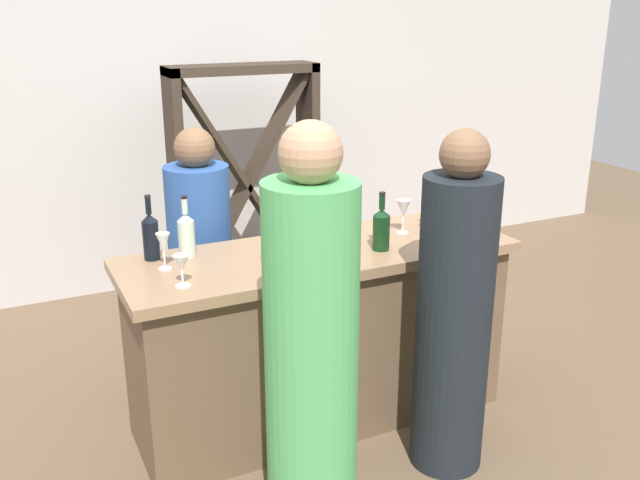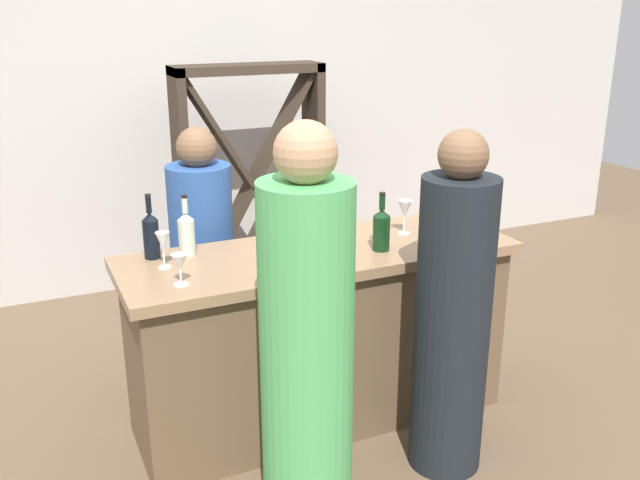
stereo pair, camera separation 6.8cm
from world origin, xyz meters
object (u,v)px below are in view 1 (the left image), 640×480
Objects in this scene: wine_glass_near_right at (270,243)px; wine_glass_far_center at (163,244)px; wine_glass_near_center at (446,222)px; wine_glass_far_right at (450,203)px; wine_bottle_second_left_clear_pale at (186,234)px; wine_bottle_rightmost_near_black at (459,209)px; wine_bottle_leftmost_near_black at (151,235)px; person_center_guest at (454,318)px; wine_bottle_center_dark_green at (381,228)px; person_server_behind at (202,270)px; wine_bottle_second_right_near_black at (434,210)px; wine_glass_far_left at (403,209)px; person_left_guest at (311,355)px; wine_glass_near_left at (182,264)px; wine_rack at (246,185)px.

wine_glass_far_center is at bearing 155.97° from wine_glass_near_right.
wine_glass_near_center is at bearing -9.56° from wine_glass_far_center.
wine_glass_far_right is (0.23, 0.28, -0.01)m from wine_glass_near_center.
wine_bottle_rightmost_near_black is at bearing -9.86° from wine_bottle_second_left_clear_pale.
wine_bottle_leftmost_near_black is 0.20× the size of person_center_guest.
wine_bottle_center_dark_green is 0.20× the size of person_server_behind.
person_server_behind is at bearing 158.58° from wine_glass_far_right.
wine_bottle_second_right_near_black reaches higher than wine_bottle_second_left_clear_pale.
wine_bottle_second_left_clear_pale is 1.09m from wine_glass_far_left.
wine_bottle_center_dark_green is 1.71× the size of wine_glass_far_center.
wine_glass_far_center is at bearing 51.62° from person_center_guest.
wine_glass_far_center is at bearing 170.44° from wine_glass_near_center.
wine_glass_far_center is 0.12× the size of person_server_behind.
wine_bottle_leftmost_near_black is 1.24m from wine_glass_far_left.
wine_bottle_rightmost_near_black is at bearing 35.10° from wine_glass_near_center.
wine_bottle_rightmost_near_black reaches higher than wine_glass_far_left.
wine_glass_near_right is 0.10× the size of person_left_guest.
person_left_guest is at bearing -145.83° from wine_bottle_second_right_near_black.
person_center_guest is (1.07, -0.42, -0.28)m from wine_glass_near_left.
wine_bottle_rightmost_near_black is 1.84× the size of wine_glass_far_left.
wine_bottle_center_dark_green is (1.00, -0.34, -0.01)m from wine_bottle_leftmost_near_black.
wine_bottle_rightmost_near_black is at bearing -49.66° from person_left_guest.
wine_bottle_second_left_clear_pale is 1.24m from wine_glass_near_center.
person_center_guest reaches higher than wine_glass_far_center.
person_center_guest reaches higher than wine_glass_near_right.
wine_bottle_second_right_near_black is at bearing 165.02° from wine_bottle_rightmost_near_black.
wine_bottle_center_dark_green is 0.50m from wine_bottle_rightmost_near_black.
wine_glass_near_right is at bearing -106.47° from wine_rack.
wine_bottle_second_right_near_black is 0.93m from wine_glass_near_right.
wine_bottle_rightmost_near_black is at bearing 7.97° from wine_bottle_center_dark_green.
wine_glass_near_left is 0.23m from wine_glass_far_center.
wine_glass_far_left is 0.11× the size of person_left_guest.
wine_bottle_rightmost_near_black is 0.20m from wine_glass_far_right.
person_server_behind is at bearing 49.80° from wine_bottle_leftmost_near_black.
person_left_guest is 1.15× the size of person_server_behind.
wine_bottle_second_right_near_black is 2.16× the size of wine_glass_near_center.
wine_bottle_second_right_near_black is 0.14m from wine_glass_near_center.
person_center_guest reaches higher than wine_glass_far_right.
wine_glass_far_right is at bearing 12.31° from wine_glass_far_left.
wine_bottle_rightmost_near_black is 1.48m from wine_glass_far_center.
person_center_guest is (-0.26, -0.56, -0.31)m from wine_bottle_second_right_near_black.
wine_bottle_second_right_near_black is 1.34m from wine_glass_near_left.
wine_glass_near_right is 0.11× the size of person_server_behind.
person_left_guest is (-1.00, -0.68, -0.26)m from wine_bottle_second_right_near_black.
wine_rack is 1.85m from wine_glass_near_center.
wine_bottle_leftmost_near_black is at bearing -47.61° from person_server_behind.
person_center_guest reaches higher than person_server_behind.
wine_glass_far_left is at bearing -80.50° from wine_rack.
wine_rack is at bearing 111.82° from wine_glass_far_right.
wine_rack is 12.05× the size of wine_glass_near_left.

